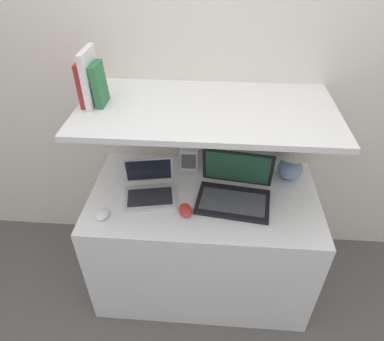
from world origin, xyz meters
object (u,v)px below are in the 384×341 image
Objects in this scene: laptop_small at (150,189)px; second_mouse at (103,214)px; table_lamp at (294,151)px; laptop_large at (234,191)px; router_box at (189,157)px; book_red at (84,83)px; book_white at (90,78)px; computer_mouse at (186,210)px; book_green at (99,84)px.

laptop_small is 0.27m from second_mouse.
table_lamp reaches higher than laptop_large.
router_box is at bearing 174.02° from table_lamp.
book_red is at bearing 160.93° from laptop_small.
laptop_small is at bearing -179.23° from laptop_large.
laptop_large is at bearing -147.76° from table_lamp.
router_box is 0.70m from book_red.
book_white is at bearing 172.55° from laptop_large.
table_lamp is 1.04m from second_mouse.
computer_mouse is (-0.55, -0.32, -0.17)m from table_lamp.
table_lamp reaches higher than router_box.
router_box is 0.71× the size of book_green.
second_mouse is at bearing -81.46° from book_white.
laptop_large reaches higher than second_mouse.
computer_mouse is at bearing 7.87° from second_mouse.
computer_mouse is at bearing -152.00° from laptop_large.
table_lamp is 0.58m from router_box.
table_lamp is 1.15× the size of book_white.
second_mouse is at bearing -164.06° from laptop_large.
book_white is at bearing -180.00° from book_green.
laptop_large is 2.93× the size of router_box.
book_red is (-0.46, -0.17, 0.51)m from router_box.
laptop_large reaches higher than router_box.
laptop_large is 0.67m from second_mouse.
book_red reaches higher than computer_mouse.
book_green is (-0.96, -0.11, 0.39)m from table_lamp.
table_lamp is 1.10m from book_red.
laptop_large is 0.44m from laptop_small.
router_box is at bearing 48.37° from second_mouse.
computer_mouse is 0.39m from router_box.
laptop_large reaches higher than laptop_small.
book_red is at bearing -180.00° from book_green.
book_white is (-0.24, 0.10, 0.56)m from laptop_small.
laptop_large is at bearing 15.94° from second_mouse.
book_red is 1.05× the size of book_green.
book_white is at bearing 158.65° from laptop_small.
table_lamp is 2.56× the size of computer_mouse.
table_lamp is at bearing 15.03° from laptop_small.
table_lamp is 2.12× the size of router_box.
laptop_small is 2.17× the size of router_box.
laptop_small is at bearing -125.59° from router_box.
book_white is at bearing 0.00° from book_red.
book_green is (-0.21, 0.10, 0.53)m from laptop_small.
laptop_large is 1.58× the size of book_white.
second_mouse is 0.63m from book_red.
book_red is at bearing 155.40° from computer_mouse.
router_box is (-0.01, 0.38, 0.05)m from computer_mouse.
table_lamp is 1.08m from book_white.
book_green is (0.07, 0.00, -0.01)m from book_red.
laptop_large is 3.54× the size of computer_mouse.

